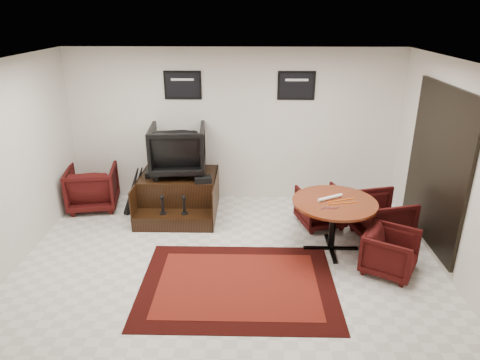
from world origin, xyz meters
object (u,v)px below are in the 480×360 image
object	(u,v)px
shine_podium	(179,195)
table_chair_back	(321,205)
armchair_side	(92,186)
table_chair_corner	(391,250)
shine_chair	(178,147)
table_chair_window	(382,215)
meeting_table	(334,207)

from	to	relation	value
shine_podium	table_chair_back	distance (m)	2.48
armchair_side	table_chair_back	world-z (taller)	armchair_side
armchair_side	table_chair_corner	distance (m)	5.17
armchair_side	table_chair_back	bearing A→B (deg)	161.42
table_chair_back	table_chair_corner	world-z (taller)	table_chair_back
shine_chair	table_chair_window	bearing A→B (deg)	158.61
shine_chair	table_chair_back	xyz separation A→B (m)	(2.44, -0.59, -0.81)
meeting_table	table_chair_back	world-z (taller)	meeting_table
shine_podium	meeting_table	xyz separation A→B (m)	(2.49, -1.25, 0.39)
armchair_side	table_chair_window	world-z (taller)	armchair_side
table_chair_back	table_chair_window	xyz separation A→B (m)	(0.90, -0.42, 0.04)
shine_chair	armchair_side	world-z (taller)	shine_chair
shine_chair	table_chair_back	distance (m)	2.64
table_chair_window	meeting_table	bearing A→B (deg)	100.00
armchair_side	meeting_table	xyz separation A→B (m)	(4.08, -1.40, 0.28)
shine_podium	table_chair_back	bearing A→B (deg)	-10.42
table_chair_corner	armchair_side	bearing A→B (deg)	97.90
table_chair_corner	shine_chair	bearing A→B (deg)	88.55
table_chair_window	shine_podium	bearing A→B (deg)	60.88
table_chair_back	table_chair_corner	distance (m)	1.57
table_chair_window	table_chair_back	bearing A→B (deg)	50.46
armchair_side	meeting_table	distance (m)	4.32
table_chair_corner	shine_podium	bearing A→B (deg)	90.42
shine_chair	meeting_table	world-z (taller)	shine_chair
shine_podium	shine_chair	xyz separation A→B (m)	(-0.00, 0.14, 0.85)
shine_podium	armchair_side	xyz separation A→B (m)	(-1.59, 0.14, 0.11)
shine_podium	shine_chair	bearing A→B (deg)	90.00
table_chair_corner	table_chair_window	bearing A→B (deg)	21.28
shine_chair	table_chair_window	size ratio (longest dim) A/B	1.21
shine_chair	meeting_table	bearing A→B (deg)	146.16
armchair_side	table_chair_back	size ratio (longest dim) A/B	1.21
armchair_side	table_chair_corner	xyz separation A→B (m)	(4.77, -1.98, -0.09)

